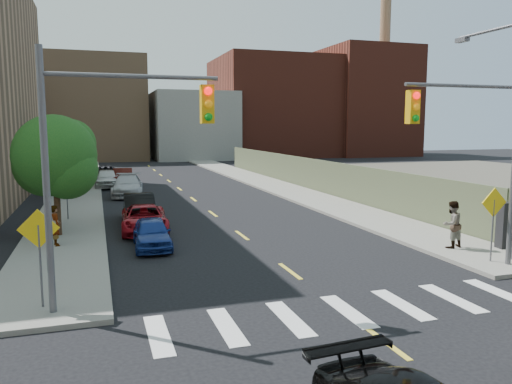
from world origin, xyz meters
TOP-DOWN VIEW (x-y plane):
  - ground at (0.00, 0.00)m, footprint 160.00×160.00m
  - sidewalk_nw at (-7.75, 41.50)m, footprint 3.50×73.00m
  - sidewalk_ne at (7.75, 41.50)m, footprint 3.50×73.00m
  - fence_north at (9.60, 28.00)m, footprint 0.12×44.00m
  - gravel_lot at (28.00, 30.00)m, footprint 36.00×42.00m
  - bg_bldg_midwest at (-6.00, 72.00)m, footprint 14.00×16.00m
  - bg_bldg_center at (8.00, 70.00)m, footprint 12.00×16.00m
  - bg_bldg_east at (22.00, 72.00)m, footprint 18.00×18.00m
  - bg_bldg_fareast at (38.00, 70.00)m, footprint 14.00×16.00m
  - smokestack at (42.00, 70.00)m, footprint 1.80×1.80m
  - signal_nw at (-5.98, 6.00)m, footprint 4.59×0.30m
  - signal_ne at (5.98, 6.00)m, footprint 4.59×0.30m
  - warn_sign_nw at (-7.80, 6.50)m, footprint 1.06×0.06m
  - warn_sign_ne at (7.20, 6.50)m, footprint 1.06×0.06m
  - warn_sign_midwest at (-7.80, 20.00)m, footprint 1.06×0.06m
  - tree_west_near at (-8.00, 16.05)m, footprint 3.66×3.64m
  - tree_west_far at (-8.00, 31.05)m, footprint 3.66×3.64m
  - parked_car_blue at (-4.20, 12.88)m, footprint 1.59×3.71m
  - parked_car_black at (-4.20, 18.90)m, footprint 1.62×4.43m
  - parked_car_red at (-4.20, 16.15)m, footprint 2.34×4.65m
  - parked_car_silver at (-4.20, 29.08)m, footprint 2.61×5.36m
  - parked_car_white at (-5.50, 34.62)m, footprint 2.02×4.54m
  - parked_car_maroon at (-4.20, 35.41)m, footprint 1.82×4.56m
  - parked_car_grey at (-5.44, 41.98)m, footprint 2.07×4.45m
  - payphone at (9.20, 7.94)m, footprint 0.59×0.50m
  - pedestrian_west at (-7.95, 13.87)m, footprint 0.56×0.70m
  - pedestrian_east at (7.20, 8.64)m, footprint 1.05×0.90m

SIDE VIEW (x-z plane):
  - ground at x=0.00m, z-range 0.00..0.00m
  - gravel_lot at x=28.00m, z-range 0.00..0.06m
  - sidewalk_nw at x=-7.75m, z-range 0.00..0.15m
  - sidewalk_ne at x=7.75m, z-range 0.00..0.15m
  - parked_car_grey at x=-5.44m, z-range 0.00..1.23m
  - parked_car_blue at x=-4.20m, z-range 0.00..1.25m
  - parked_car_red at x=-4.20m, z-range 0.00..1.26m
  - parked_car_black at x=-4.20m, z-range 0.00..1.45m
  - parked_car_maroon at x=-4.20m, z-range 0.00..1.48m
  - parked_car_silver at x=-4.20m, z-range 0.00..1.50m
  - parked_car_white at x=-5.50m, z-range 0.00..1.52m
  - pedestrian_west at x=-7.95m, z-range 0.15..1.82m
  - payphone at x=9.20m, z-range 0.15..2.00m
  - pedestrian_east at x=7.20m, z-range 0.15..2.05m
  - fence_north at x=9.60m, z-range 0.00..2.50m
  - warn_sign_nw at x=-7.80m, z-range 0.58..3.41m
  - warn_sign_ne at x=7.20m, z-range 0.58..3.41m
  - warn_sign_midwest at x=-7.80m, z-range 0.58..3.41m
  - tree_west_near at x=-8.00m, z-range 0.72..6.24m
  - tree_west_far at x=-8.00m, z-range 0.72..6.24m
  - signal_nw at x=-5.98m, z-range 1.03..8.03m
  - signal_ne at x=5.98m, z-range 1.03..8.03m
  - bg_bldg_center at x=8.00m, z-range 0.00..10.00m
  - bg_bldg_midwest at x=-6.00m, z-range 0.00..15.00m
  - bg_bldg_east at x=22.00m, z-range 0.00..16.00m
  - bg_bldg_fareast at x=38.00m, z-range 0.00..18.00m
  - smokestack at x=42.00m, z-range 0.00..28.00m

